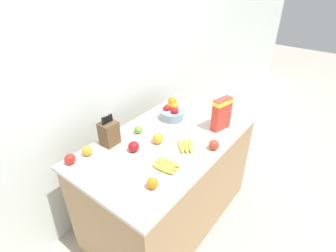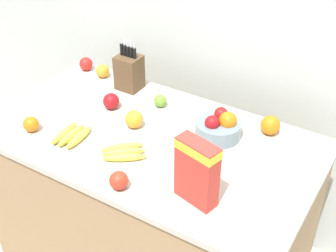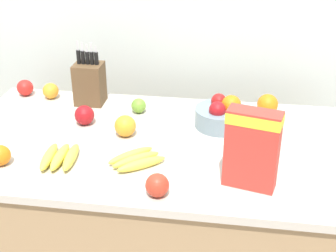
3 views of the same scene
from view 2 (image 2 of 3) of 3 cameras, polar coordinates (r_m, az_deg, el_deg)
name	(u,v)px [view 2 (image 2 of 3)]	position (r m, az deg, el deg)	size (l,w,h in m)	color
wall_back	(217,11)	(2.44, 6.05, 13.76)	(9.00, 0.06, 2.60)	silver
counter	(151,208)	(2.43, -2.03, -10.00)	(1.53, 0.85, 0.91)	tan
knife_block	(129,72)	(2.46, -4.76, 6.61)	(0.12, 0.11, 0.29)	brown
cereal_box	(197,170)	(1.72, 3.55, -5.32)	(0.18, 0.11, 0.27)	red
fruit_bowl	(219,127)	(2.12, 6.23, -0.08)	(0.21, 0.21, 0.13)	gray
banana_bunch_left	(72,135)	(2.15, -11.68, -1.11)	(0.13, 0.19, 0.04)	yellow
banana_bunch_right	(124,152)	(2.02, -5.45, -3.20)	(0.21, 0.20, 0.03)	yellow
apple_rear	(86,64)	(2.70, -9.97, 7.47)	(0.08, 0.08, 0.08)	red
apple_front	(119,180)	(1.85, -6.02, -6.61)	(0.08, 0.08, 0.08)	red
apple_near_bananas	(111,101)	(2.32, -6.95, 3.02)	(0.08, 0.08, 0.08)	#A31419
apple_middle	(160,101)	(2.33, -0.95, 3.08)	(0.06, 0.06, 0.06)	#6B9E33
orange_front_center	(270,125)	(2.18, 12.36, 0.10)	(0.09, 0.09, 0.09)	orange
orange_front_right	(31,124)	(2.24, -16.36, 0.22)	(0.07, 0.07, 0.07)	orange
orange_front_left	(103,71)	(2.61, -7.97, 6.66)	(0.07, 0.07, 0.07)	orange
orange_mid_left	(134,119)	(2.18, -4.17, 0.83)	(0.08, 0.08, 0.08)	orange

